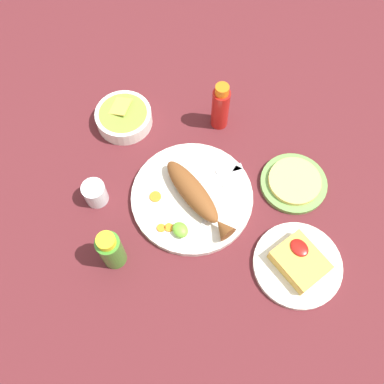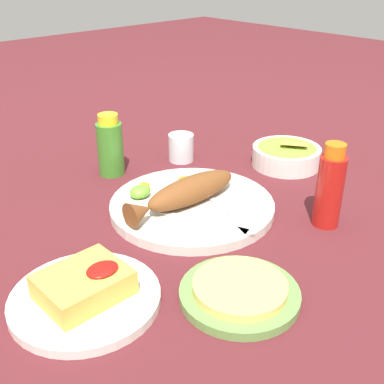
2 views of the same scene
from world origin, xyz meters
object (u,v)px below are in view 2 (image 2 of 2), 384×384
Objects in this scene: side_plate_fries at (85,299)px; hot_sauce_bottle_red at (330,188)px; fried_fish at (185,192)px; tortilla_plate at (239,294)px; salt_cup at (181,149)px; fork_near at (227,214)px; fork_far at (204,222)px; guacamole_bowl at (286,155)px; hot_sauce_bottle_green at (110,146)px; main_plate at (192,206)px.

hot_sauce_bottle_red is at bearing -14.10° from side_plate_fries.
fried_fish reaches higher than tortilla_plate.
side_plate_fries is at bearing -159.66° from fried_fish.
salt_cup is at bearing 89.03° from hot_sauce_bottle_red.
fork_near is 1.17× the size of hot_sauce_bottle_red.
fork_far is 0.18m from tortilla_plate.
side_plate_fries is 1.38× the size of guacamole_bowl.
hot_sauce_bottle_green reaches higher than tortilla_plate.
side_plate_fries is at bearing -162.42° from main_plate.
hot_sauce_bottle_green is at bearing -155.54° from fork_near.
hot_sauce_bottle_red is (0.15, -0.20, 0.03)m from fried_fish.
main_plate is at bearing 124.87° from hot_sauce_bottle_red.
fork_far reaches higher than tortilla_plate.
tortilla_plate is (-0.11, -0.23, -0.04)m from fried_fish.
fried_fish reaches higher than guacamole_bowl.
side_plate_fries is (-0.43, -0.28, -0.02)m from salt_cup.
fork_near is at bearing -163.45° from guacamole_bowl.
fried_fish is (-0.02, 0.00, 0.03)m from main_plate.
fried_fish is at bearing -178.79° from guacamole_bowl.
hot_sauce_bottle_green is (0.00, 0.24, 0.02)m from fried_fish.
side_plate_fries is (-0.30, -0.01, -0.01)m from fork_near.
hot_sauce_bottle_red reaches higher than hot_sauce_bottle_green.
hot_sauce_bottle_red reaches higher than salt_cup.
main_plate is at bearing -152.09° from fork_near.
fork_near is 0.32m from hot_sauce_bottle_green.
fork_far is 1.32× the size of hot_sauce_bottle_green.
salt_cup is at bearing 129.65° from guacamole_bowl.
fried_fish reaches higher than salt_cup.
hot_sauce_bottle_red is at bearing 32.37° from fork_far.
main_plate is 0.04m from fried_fish.
hot_sauce_bottle_green is at bearing 93.30° from main_plate.
main_plate is 1.73× the size of fork_far.
guacamole_bowl is (0.31, 0.01, -0.02)m from fried_fish.
fried_fish is 0.08m from fork_far.
salt_cup is 0.30× the size of side_plate_fries.
tortilla_plate is at bearing -173.08° from hot_sauce_bottle_red.
hot_sauce_bottle_green is 0.88× the size of guacamole_bowl.
hot_sauce_bottle_green reaches higher than salt_cup.
guacamole_bowl reaches higher than fork_far.
guacamole_bowl reaches higher than tortilla_plate.
hot_sauce_bottle_green is (-0.02, 0.32, 0.04)m from fork_near.
fork_far is 0.85× the size of side_plate_fries.
fork_far is at bearing -166.96° from guacamole_bowl.
hot_sauce_bottle_red reaches higher than guacamole_bowl.
fork_far is 1.04× the size of tortilla_plate.
fried_fish is 1.82× the size of hot_sauce_bottle_green.
hot_sauce_bottle_red is 2.45× the size of salt_cup.
main_plate is at bearing 0.00° from fried_fish.
hot_sauce_bottle_red is (0.13, -0.12, 0.05)m from fork_near.
fork_far is at bearing -118.92° from main_plate.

